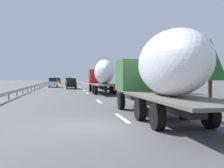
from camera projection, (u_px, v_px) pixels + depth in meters
name	position (u px, v px, depth m)	size (l,w,h in m)	color
ground_plane	(71.00, 88.00, 50.45)	(260.00, 260.00, 0.00)	#4C4C4F
lane_stripe_0	(122.00, 118.00, 13.34)	(3.20, 0.20, 0.01)	white
lane_stripe_1	(99.00, 101.00, 22.40)	(3.20, 0.20, 0.01)	white
lane_stripe_2	(87.00, 93.00, 34.25)	(3.20, 0.20, 0.01)	white
lane_stripe_3	(84.00, 90.00, 41.35)	(3.20, 0.20, 0.01)	white
lane_stripe_4	(81.00, 88.00, 49.43)	(3.20, 0.20, 0.01)	white
lane_stripe_5	(79.00, 87.00, 54.74)	(3.20, 0.20, 0.01)	white
lane_stripe_6	(77.00, 86.00, 62.80)	(3.20, 0.20, 0.01)	white
lane_stripe_7	(74.00, 83.00, 85.59)	(3.20, 0.20, 0.01)	white
lane_stripe_8	(75.00, 84.00, 77.31)	(3.20, 0.20, 0.01)	white
edge_line_right	(97.00, 87.00, 56.32)	(110.00, 0.20, 0.01)	white
truck_lead	(102.00, 74.00, 33.37)	(12.37, 2.55, 4.12)	#B21919
truck_trailing	(161.00, 70.00, 13.01)	(12.24, 2.55, 4.12)	#387038
car_black_suv	(71.00, 83.00, 46.79)	(4.80, 1.74, 1.85)	black
car_yellow_coupe	(69.00, 81.00, 69.24)	(4.74, 1.76, 1.89)	gold
car_white_van	(53.00, 82.00, 54.10)	(4.75, 1.77, 1.92)	white
car_red_compact	(58.00, 80.00, 91.84)	(4.29, 1.79, 1.82)	red
road_sign	(102.00, 76.00, 56.17)	(0.10, 0.90, 3.23)	gray
tree_0	(102.00, 73.00, 87.74)	(3.25, 3.25, 5.39)	#472D19
tree_1	(155.00, 63.00, 37.31)	(2.40, 2.40, 6.14)	#472D19
tree_2	(210.00, 60.00, 24.96)	(3.02, 3.02, 5.60)	#472D19
tree_3	(160.00, 58.00, 35.24)	(2.49, 2.49, 7.26)	#472D19
tree_4	(102.00, 69.00, 82.10)	(2.72, 2.72, 7.32)	#472D19
guardrail_median	(39.00, 85.00, 52.36)	(94.00, 0.10, 0.76)	#9EA0A5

